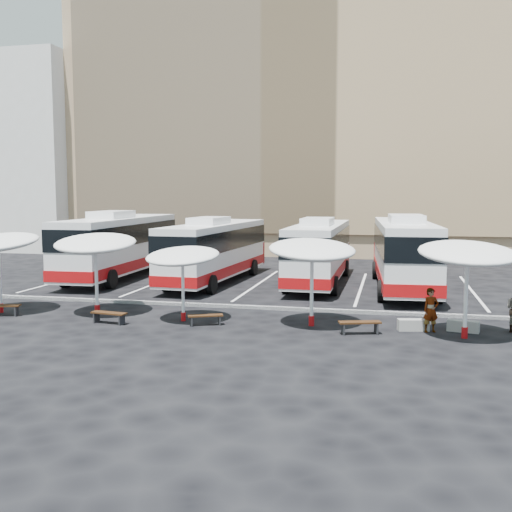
% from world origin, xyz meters
% --- Properties ---
extents(ground, '(120.00, 120.00, 0.00)m').
position_xyz_m(ground, '(0.00, 0.00, 0.00)').
color(ground, black).
rests_on(ground, ground).
extents(sandstone_building, '(42.00, 18.25, 29.60)m').
position_xyz_m(sandstone_building, '(0.00, 31.87, 12.63)').
color(sandstone_building, tan).
rests_on(sandstone_building, ground).
extents(apartment_block, '(14.00, 14.00, 18.00)m').
position_xyz_m(apartment_block, '(-28.00, 28.00, 9.00)').
color(apartment_block, silver).
rests_on(apartment_block, ground).
extents(curb_divider, '(34.00, 0.25, 0.15)m').
position_xyz_m(curb_divider, '(0.00, 0.50, 0.07)').
color(curb_divider, black).
rests_on(curb_divider, ground).
extents(bay_lines, '(24.15, 12.00, 0.01)m').
position_xyz_m(bay_lines, '(0.00, 8.00, 0.01)').
color(bay_lines, white).
rests_on(bay_lines, ground).
extents(bus_0, '(3.44, 13.51, 4.26)m').
position_xyz_m(bus_0, '(-9.17, 8.77, 2.18)').
color(bus_0, white).
rests_on(bus_0, ground).
extents(bus_1, '(3.47, 12.62, 3.96)m').
position_xyz_m(bus_1, '(-2.69, 8.19, 2.02)').
color(bus_1, white).
rests_on(bus_1, ground).
extents(bus_2, '(2.92, 12.43, 3.94)m').
position_xyz_m(bus_2, '(3.48, 9.07, 2.01)').
color(bus_2, white).
rests_on(bus_2, ground).
extents(bus_3, '(3.68, 13.39, 4.20)m').
position_xyz_m(bus_3, '(8.29, 8.06, 2.15)').
color(bus_3, white).
rests_on(bus_3, ground).
extents(sunshade_1, '(4.09, 4.12, 3.70)m').
position_xyz_m(sunshade_1, '(-5.04, -2.22, 3.14)').
color(sunshade_1, white).
rests_on(sunshade_1, ground).
extents(sunshade_2, '(3.45, 3.49, 3.21)m').
position_xyz_m(sunshade_2, '(-0.83, -2.73, 2.73)').
color(sunshade_2, white).
rests_on(sunshade_2, ground).
extents(sunshade_3, '(4.54, 4.56, 3.63)m').
position_xyz_m(sunshade_3, '(4.54, -2.46, 3.09)').
color(sunshade_3, white).
rests_on(sunshade_3, ground).
extents(sunshade_4, '(4.28, 4.31, 3.71)m').
position_xyz_m(sunshade_4, '(10.34, -3.27, 3.15)').
color(sunshade_4, white).
rests_on(sunshade_4, ground).
extents(wood_bench_0, '(1.67, 0.86, 0.49)m').
position_xyz_m(wood_bench_0, '(-8.90, -3.56, 0.38)').
color(wood_bench_0, black).
rests_on(wood_bench_0, ground).
extents(wood_bench_1, '(1.59, 0.64, 0.47)m').
position_xyz_m(wood_bench_1, '(-3.62, -3.91, 0.36)').
color(wood_bench_1, black).
rests_on(wood_bench_1, ground).
extents(wood_bench_2, '(1.45, 0.90, 0.43)m').
position_xyz_m(wood_bench_2, '(0.34, -3.35, 0.33)').
color(wood_bench_2, black).
rests_on(wood_bench_2, ground).
extents(wood_bench_3, '(1.66, 0.88, 0.49)m').
position_xyz_m(wood_bench_3, '(6.53, -3.50, 0.38)').
color(wood_bench_3, black).
rests_on(wood_bench_3, ground).
extents(conc_bench_0, '(1.24, 0.63, 0.44)m').
position_xyz_m(conc_bench_0, '(8.53, -2.42, 0.22)').
color(conc_bench_0, gray).
rests_on(conc_bench_0, ground).
extents(conc_bench_1, '(1.24, 0.65, 0.44)m').
position_xyz_m(conc_bench_1, '(10.41, -2.22, 0.22)').
color(conc_bench_1, gray).
rests_on(conc_bench_1, ground).
extents(passenger_0, '(0.74, 0.63, 1.72)m').
position_xyz_m(passenger_0, '(9.17, -2.54, 0.86)').
color(passenger_0, black).
rests_on(passenger_0, ground).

